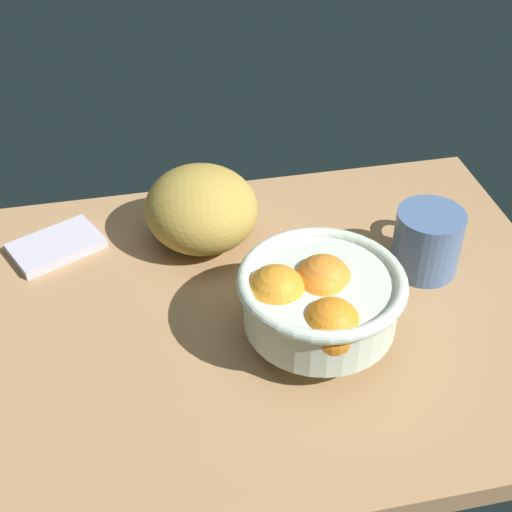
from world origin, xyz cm
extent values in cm
cube|color=#A77D52|center=(0.00, 0.00, -1.50)|extent=(82.07, 59.91, 3.00)
cylinder|color=silver|center=(6.64, -6.17, 1.44)|extent=(9.11, 9.11, 2.88)
cylinder|color=silver|center=(6.64, -6.17, 6.01)|extent=(18.07, 18.07, 6.26)
torus|color=silver|center=(6.64, -6.17, 9.14)|extent=(19.67, 19.67, 1.60)
sphere|color=orange|center=(7.15, -4.98, 7.58)|extent=(7.18, 7.18, 7.18)
sphere|color=orange|center=(1.35, -5.86, 7.61)|extent=(7.35, 7.35, 7.35)
sphere|color=orange|center=(6.10, -12.03, 7.51)|extent=(6.78, 6.78, 6.78)
sphere|color=orange|center=(6.64, -6.17, 7.43)|extent=(6.33, 6.33, 6.33)
ellipsoid|color=#B0913E|center=(-4.18, 15.88, 5.58)|extent=(21.38, 21.61, 11.16)
cube|color=silver|center=(-24.66, 18.01, 0.70)|extent=(14.20, 12.11, 1.39)
cylinder|color=#4E6A98|center=(24.22, 3.83, 4.49)|extent=(9.00, 9.00, 8.98)
torus|color=#4E6A98|center=(26.73, 8.95, 4.49)|extent=(3.82, 6.12, 6.23)
camera|label=1|loc=(-13.46, -65.57, 63.16)|focal=50.69mm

